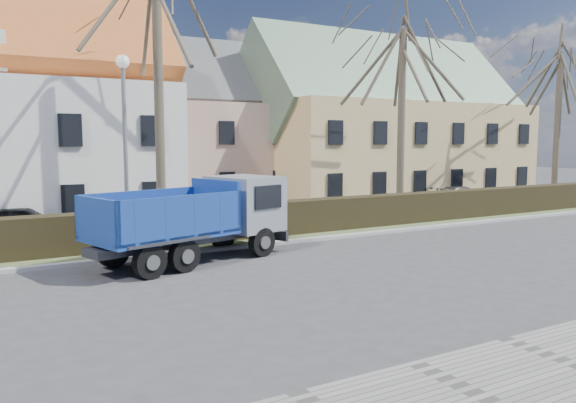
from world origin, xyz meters
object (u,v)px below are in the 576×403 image
streetlight (125,151)px  parked_car_b (461,195)px  dump_truck (185,220)px  cart_frame (172,243)px  parked_car_a (23,221)px

streetlight → parked_car_b: bearing=9.5°
dump_truck → parked_car_b: size_ratio=1.78×
cart_frame → parked_car_b: bearing=16.0°
dump_truck → parked_car_a: 8.56m
cart_frame → parked_car_a: parked_car_a is taller
dump_truck → parked_car_b: bearing=3.9°
streetlight → parked_car_b: 20.36m
streetlight → cart_frame: size_ratio=8.53×
parked_car_b → dump_truck: bearing=111.9°
cart_frame → parked_car_a: bearing=122.8°
parked_car_b → streetlight: bearing=101.3°
streetlight → parked_car_b: streetlight is taller
dump_truck → parked_car_a: size_ratio=1.86×
parked_car_a → parked_car_b: parked_car_a is taller
dump_truck → parked_car_b: (19.03, 6.96, -0.77)m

